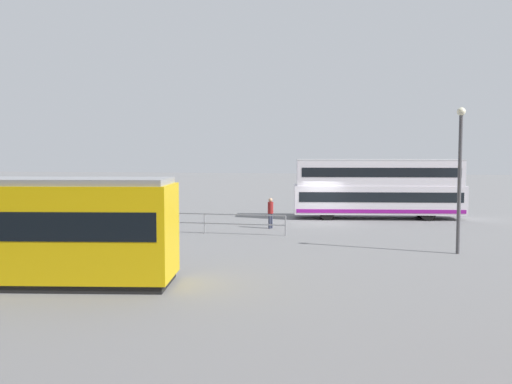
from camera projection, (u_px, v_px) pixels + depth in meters
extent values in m
plane|color=slate|center=(321.00, 223.00, 34.26)|extent=(160.00, 160.00, 0.00)
cube|color=silver|center=(378.00, 199.00, 36.30)|extent=(11.12, 3.76, 1.84)
cube|color=silver|center=(378.00, 173.00, 36.17)|extent=(10.78, 3.62, 1.60)
cube|color=black|center=(378.00, 196.00, 36.28)|extent=(10.58, 3.72, 0.64)
cube|color=black|center=(378.00, 172.00, 36.17)|extent=(10.25, 3.58, 0.60)
cube|color=#8C198C|center=(377.00, 209.00, 36.34)|extent=(10.91, 3.77, 0.24)
cube|color=#B2B2B7|center=(378.00, 160.00, 36.11)|extent=(10.78, 3.62, 0.10)
cylinder|color=black|center=(326.00, 211.00, 36.53)|extent=(1.28, 2.51, 1.00)
cylinder|color=black|center=(424.00, 211.00, 36.19)|extent=(1.28, 2.51, 1.00)
cylinder|color=#33384C|center=(271.00, 221.00, 31.71)|extent=(0.14, 0.14, 0.86)
cylinder|color=#33384C|center=(269.00, 221.00, 31.52)|extent=(0.14, 0.14, 0.86)
cylinder|color=maroon|center=(271.00, 208.00, 31.56)|extent=(0.42, 0.42, 0.66)
sphere|color=tan|center=(271.00, 200.00, 31.53)|extent=(0.23, 0.23, 0.23)
cube|color=gray|center=(204.00, 214.00, 29.65)|extent=(8.79, 0.36, 0.06)
cube|color=gray|center=(204.00, 223.00, 29.69)|extent=(8.79, 0.36, 0.06)
cylinder|color=gray|center=(286.00, 226.00, 28.79)|extent=(0.07, 0.07, 1.05)
cylinder|color=gray|center=(205.00, 224.00, 29.69)|extent=(0.07, 0.07, 1.05)
cylinder|color=gray|center=(128.00, 221.00, 30.59)|extent=(0.07, 0.07, 1.05)
cylinder|color=slate|center=(150.00, 208.00, 31.14)|extent=(0.10, 0.10, 2.48)
cube|color=#1999D8|center=(149.00, 193.00, 31.04)|extent=(1.13, 0.11, 0.64)
cylinder|color=#4C4C51|center=(459.00, 185.00, 23.52)|extent=(0.16, 0.16, 5.90)
sphere|color=#F2EFCC|center=(461.00, 112.00, 23.30)|extent=(0.36, 0.36, 0.36)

